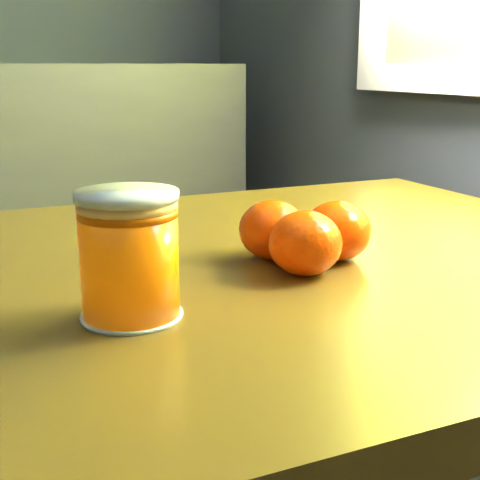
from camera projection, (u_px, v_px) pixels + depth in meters
name	position (u px, v px, depth m)	size (l,w,h in m)	color
table	(210.00, 350.00, 0.67)	(0.95, 0.67, 0.71)	brown
juice_glass	(129.00, 256.00, 0.49)	(0.08, 0.08, 0.09)	#FD6705
orange_front	(272.00, 230.00, 0.65)	(0.07, 0.07, 0.06)	#F24504
orange_back	(337.00, 231.00, 0.65)	(0.07, 0.07, 0.06)	#F24504
orange_extra	(305.00, 243.00, 0.60)	(0.07, 0.07, 0.06)	#F24504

